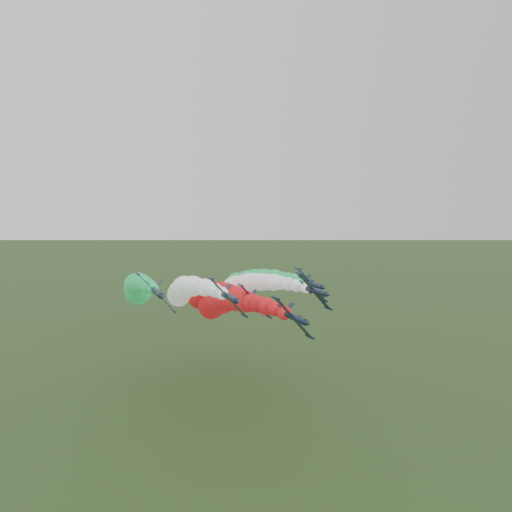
% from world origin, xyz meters
% --- Properties ---
extents(ground, '(3000.00, 3000.00, 0.00)m').
position_xyz_m(ground, '(0.00, 0.00, 0.00)').
color(ground, '#375123').
rests_on(ground, ground).
extents(jet_lead, '(17.94, 97.48, 23.52)m').
position_xyz_m(jet_lead, '(3.46, 46.88, 34.30)').
color(jet_lead, black).
rests_on(jet_lead, ground).
extents(jet_inner_left, '(17.46, 97.00, 23.04)m').
position_xyz_m(jet_inner_left, '(-6.05, 56.72, 37.35)').
color(jet_inner_left, black).
rests_on(jet_inner_left, ground).
extents(jet_inner_right, '(17.62, 97.16, 23.20)m').
position_xyz_m(jet_inner_right, '(14.16, 58.07, 37.06)').
color(jet_inner_right, black).
rests_on(jet_inner_right, ground).
extents(jet_outer_left, '(17.60, 97.14, 23.18)m').
position_xyz_m(jet_outer_left, '(-19.36, 65.17, 37.69)').
color(jet_outer_left, black).
rests_on(jet_outer_left, ground).
extents(jet_outer_right, '(17.44, 96.98, 23.02)m').
position_xyz_m(jet_outer_right, '(18.78, 67.51, 36.87)').
color(jet_outer_right, black).
rests_on(jet_outer_right, ground).
extents(jet_trail, '(17.75, 97.29, 23.33)m').
position_xyz_m(jet_trail, '(5.80, 72.40, 32.92)').
color(jet_trail, black).
rests_on(jet_trail, ground).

